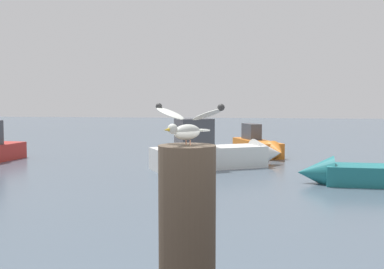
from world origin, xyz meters
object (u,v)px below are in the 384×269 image
object	(u,v)px
mooring_post	(187,230)
seagull	(187,125)
boat_orange	(259,146)
boat_white	(220,153)
boat_teal	(377,171)

from	to	relation	value
mooring_post	seagull	distance (m)	0.68
mooring_post	seagull	world-z (taller)	seagull
boat_orange	boat_white	bearing A→B (deg)	-110.76
mooring_post	boat_orange	bearing A→B (deg)	87.90
seagull	boat_white	bearing A→B (deg)	93.05
boat_orange	boat_teal	xyz separation A→B (m)	(3.50, -7.22, -0.01)
boat_white	boat_orange	bearing A→B (deg)	69.24
seagull	boat_orange	bearing A→B (deg)	87.89
mooring_post	seagull	bearing A→B (deg)	-125.28
seagull	boat_white	size ratio (longest dim) A/B	0.10
boat_orange	boat_teal	size ratio (longest dim) A/B	0.89
boat_orange	seagull	bearing A→B (deg)	-92.11
boat_teal	boat_white	size ratio (longest dim) A/B	0.95
boat_orange	boat_white	world-z (taller)	boat_white
mooring_post	boat_white	xyz separation A→B (m)	(-0.82, 15.41, -1.27)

